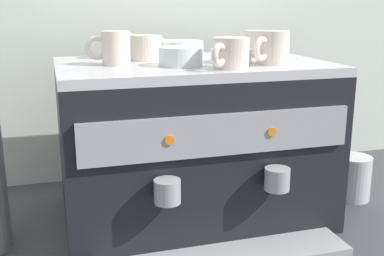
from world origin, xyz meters
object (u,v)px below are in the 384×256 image
Objects in this scene: ceramic_cup_3 at (114,48)px; ceramic_cup_5 at (119,46)px; ceramic_bowl_2 at (231,56)px; ceramic_bowl_0 at (182,49)px; ceramic_cup_0 at (260,43)px; ceramic_cup_1 at (272,48)px; milk_pitcher at (353,178)px; espresso_machine at (193,142)px; ceramic_cup_4 at (146,48)px; ceramic_cup_2 at (230,53)px; ceramic_bowl_1 at (181,57)px.

ceramic_cup_3 reaches higher than ceramic_cup_5.
ceramic_bowl_2 is at bearing -35.00° from ceramic_cup_5.
ceramic_bowl_0 is at bearing 117.03° from ceramic_bowl_2.
ceramic_cup_0 is 0.38m from ceramic_cup_5.
ceramic_bowl_0 is at bearing -4.81° from ceramic_cup_5.
ceramic_cup_1 reaches higher than milk_pitcher.
ceramic_cup_3 is 0.28m from ceramic_bowl_2.
espresso_machine is at bearing 177.19° from milk_pitcher.
ceramic_cup_5 is (-0.33, 0.23, -0.01)m from ceramic_cup_1.
ceramic_cup_4 is 0.22m from ceramic_bowl_2.
ceramic_cup_0 is at bearing 12.67° from ceramic_cup_3.
ceramic_bowl_2 is (0.04, 0.10, -0.02)m from ceramic_cup_2.
ceramic_cup_4 is (-0.15, 0.21, -0.00)m from ceramic_cup_2.
ceramic_bowl_2 is 0.53m from milk_pitcher.
ceramic_cup_4 is 1.05× the size of ceramic_cup_5.
ceramic_cup_3 is (-0.41, -0.09, 0.01)m from ceramic_cup_0.
ceramic_cup_2 is at bearing -71.54° from espresso_machine.
ceramic_cup_3 reaches higher than espresso_machine.
ceramic_bowl_0 is (-0.22, 0.03, -0.01)m from ceramic_cup_0.
ceramic_cup_3 is 1.05× the size of ceramic_bowl_2.
ceramic_cup_2 is 0.11m from ceramic_bowl_2.
ceramic_cup_1 is 1.04× the size of ceramic_cup_3.
milk_pitcher is at bearing 14.88° from ceramic_cup_2.
ceramic_cup_4 is at bearing 143.35° from espresso_machine.
ceramic_cup_2 reaches higher than ceramic_bowl_0.
ceramic_bowl_1 is 0.81× the size of milk_pitcher.
ceramic_cup_0 is 1.11× the size of ceramic_cup_1.
ceramic_cup_3 is 0.77m from milk_pitcher.
ceramic_bowl_2 is at bearing -24.40° from espresso_machine.
ceramic_bowl_0 is at bearing 87.62° from espresso_machine.
ceramic_bowl_1 is 1.03× the size of ceramic_bowl_2.
ceramic_bowl_0 is 1.00× the size of milk_pitcher.
ceramic_cup_3 is (-0.19, -0.00, 0.24)m from espresso_machine.
ceramic_cup_1 is 1.06× the size of ceramic_bowl_1.
ceramic_cup_3 reaches higher than milk_pitcher.
milk_pitcher is at bearing 2.32° from ceramic_bowl_2.
ceramic_cup_5 is at bearing 145.56° from ceramic_cup_1.
ceramic_cup_4 reaches higher than espresso_machine.
ceramic_bowl_0 reaches higher than espresso_machine.
ceramic_cup_1 and ceramic_cup_3 have the same top height.
milk_pitcher is (0.63, -0.16, -0.38)m from ceramic_cup_5.
espresso_machine is 0.24m from ceramic_bowl_2.
ceramic_cup_2 is 0.26m from ceramic_bowl_0.
ceramic_cup_0 is 1.20× the size of ceramic_cup_5.
ceramic_cup_1 is 1.08× the size of ceramic_cup_5.
espresso_machine is 0.24m from ceramic_bowl_1.
ceramic_cup_5 is 0.17m from ceramic_bowl_0.
ceramic_cup_5 is at bearing 135.68° from ceramic_cup_4.
ceramic_cup_0 is at bearing 52.42° from ceramic_cup_2.
ceramic_cup_3 is 0.23m from ceramic_bowl_0.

